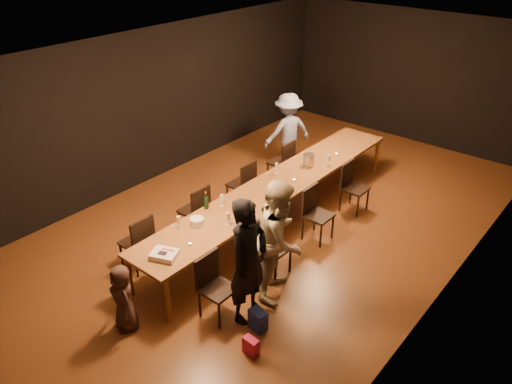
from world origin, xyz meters
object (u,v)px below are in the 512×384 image
Objects in this scene: chair_left_2 at (241,184)px; chair_left_3 at (280,162)px; chair_left_1 at (194,210)px; chair_right_0 at (218,289)px; plate_stack at (197,222)px; chair_left_0 at (137,241)px; woman_birthday at (248,261)px; child at (123,298)px; chair_right_2 at (318,215)px; man_blue at (288,131)px; chair_right_1 at (274,248)px; champagne_bottle at (206,200)px; chair_right_3 at (355,188)px; woman_tan at (280,239)px; birthday_cake at (164,255)px; table at (278,187)px; ice_bucket at (309,160)px.

chair_left_3 is (0.00, 1.20, 0.00)m from chair_left_2.
chair_left_1 is at bearing -180.00° from chair_left_2.
chair_right_0 is 1.21m from plate_stack.
woman_birthday reaches higher than chair_left_0.
woman_birthday is 1.86× the size of child.
chair_left_2 is at bearing -90.00° from chair_right_2.
chair_left_0 is at bearing -180.00° from chair_left_1.
chair_left_3 is 0.88m from man_blue.
chair_right_1 is (0.00, 1.20, 0.00)m from chair_right_0.
champagne_bottle is at bearing -130.34° from chair_right_0.
woman_birthday is (0.30, -3.33, 0.44)m from chair_right_3.
champagne_bottle is at bearing -160.78° from chair_left_2.
woman_tan reaches higher than chair_left_1.
chair_right_2 is (0.00, 1.20, 0.00)m from chair_right_1.
plate_stack is at bearing -129.84° from chair_left_1.
woman_tan is at bearing -125.99° from chair_left_2.
birthday_cake is at bearing 111.69° from woman_birthday.
table is at bearing -144.69° from chair_right_1.
chair_right_2 is 4.10× the size of ice_bucket.
woman_tan reaches higher than birthday_cake.
chair_left_1 reaches higher than plate_stack.
ice_bucket is at bearing -137.28° from chair_right_2.
plate_stack is (-0.99, -2.99, 0.34)m from chair_right_3.
chair_left_3 is at bearing -154.72° from chair_right_0.
woman_birthday is 8.53× the size of plate_stack.
woman_birthday is at bearing -14.57° from plate_stack.
champagne_bottle is (-1.53, 0.09, 0.01)m from woman_tan.
woman_birthday is 3.27m from ice_bucket.
chair_left_3 is 3.35m from woman_tan.
child is (0.90, -3.33, 0.02)m from chair_left_2.
child reaches higher than table.
chair_left_1 reaches higher than table.
chair_right_3 and chair_left_0 have the same top height.
chair_left_2 is 2.81m from birthday_cake.
birthday_cake is (-1.06, -0.50, -0.11)m from woman_birthday.
chair_left_2 is at bearing 109.22° from champagne_bottle.
man_blue is 4.73m from birthday_cake.
woman_tan is 8.45× the size of plate_stack.
champagne_bottle is 2.31m from ice_bucket.
woman_birthday is at bearing -26.76° from champagne_bottle.
chair_right_1 is at bearing -0.00° from chair_right_3.
chair_left_2 is at bearing -54.78° from chair_right_3.
table is 2.27m from man_blue.
ice_bucket is (0.13, 2.72, 0.05)m from plate_stack.
chair_left_0 and chair_left_3 have the same top height.
chair_left_0 is at bearing -90.00° from chair_right_0.
plate_stack is at bearing -121.53° from chair_right_0.
chair_left_2 reaches higher than birthday_cake.
child reaches higher than chair_right_2.
chair_right_0 is at bearing 50.18° from man_blue.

